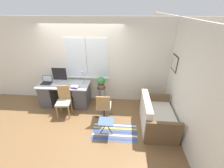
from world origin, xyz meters
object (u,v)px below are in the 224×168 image
at_px(monitor, 60,75).
at_px(desk_lamp, 83,74).
at_px(mouse, 68,85).
at_px(office_chair_swivel, 104,106).
at_px(book_stack, 75,87).
at_px(folding_stool, 106,122).
at_px(keyboard, 59,85).
at_px(couch_loveseat, 156,118).
at_px(plant_stand, 101,89).
at_px(potted_plant, 101,82).
at_px(desk_chair_wooden, 64,100).
at_px(laptop, 47,82).

bearing_deg(monitor, desk_lamp, 0.77).
relative_size(monitor, desk_lamp, 1.23).
distance_m(mouse, office_chair_swivel, 1.35).
height_order(mouse, book_stack, book_stack).
distance_m(office_chair_swivel, folding_stool, 0.59).
xyz_separation_m(keyboard, mouse, (0.29, 0.01, 0.01)).
xyz_separation_m(book_stack, couch_loveseat, (2.35, -0.62, -0.51)).
relative_size(office_chair_swivel, folding_stool, 1.95).
xyz_separation_m(book_stack, plant_stand, (0.74, 0.31, -0.23)).
distance_m(mouse, potted_plant, 1.03).
relative_size(desk_chair_wooden, potted_plant, 2.50).
relative_size(keyboard, office_chair_swivel, 0.46).
relative_size(mouse, couch_loveseat, 0.06).
relative_size(mouse, office_chair_swivel, 0.09).
bearing_deg(mouse, laptop, 170.10).
bearing_deg(monitor, folding_stool, -39.91).
bearing_deg(potted_plant, mouse, -169.08).
distance_m(laptop, desk_chair_wooden, 0.94).
distance_m(desk_lamp, plant_stand, 0.75).
bearing_deg(folding_stool, keyboard, 144.85).
height_order(plant_stand, potted_plant, potted_plant).
height_order(laptop, folding_stool, laptop).
xyz_separation_m(book_stack, potted_plant, (0.74, 0.31, 0.04)).
bearing_deg(monitor, book_stack, -30.08).
bearing_deg(desk_lamp, office_chair_swivel, -46.81).
height_order(monitor, couch_loveseat, monitor).
relative_size(laptop, couch_loveseat, 0.24).
xyz_separation_m(mouse, book_stack, (0.26, -0.12, 0.02)).
bearing_deg(mouse, folding_stool, -40.95).
distance_m(desk_chair_wooden, plant_stand, 1.20).
distance_m(keyboard, office_chair_swivel, 1.60).
bearing_deg(potted_plant, plant_stand, 26.57).
bearing_deg(desk_chair_wooden, office_chair_swivel, -13.70).
bearing_deg(office_chair_swivel, desk_chair_wooden, -9.52).
distance_m(plant_stand, folding_stool, 1.38).
bearing_deg(office_chair_swivel, mouse, -27.45).
relative_size(monitor, book_stack, 2.15).
relative_size(laptop, plant_stand, 0.50).
bearing_deg(office_chair_swivel, keyboard, -22.48).
bearing_deg(potted_plant, laptop, -177.80).
bearing_deg(potted_plant, office_chair_swivel, -77.03).
height_order(mouse, office_chair_swivel, office_chair_swivel).
relative_size(laptop, monitor, 0.62).
distance_m(laptop, plant_stand, 1.75).
xyz_separation_m(book_stack, desk_chair_wooden, (-0.29, -0.29, -0.32)).
bearing_deg(plant_stand, monitor, 179.29).
xyz_separation_m(keyboard, office_chair_swivel, (1.47, -0.55, -0.31)).
relative_size(monitor, office_chair_swivel, 0.60).
height_order(desk_lamp, folding_stool, desk_lamp).
xyz_separation_m(desk_chair_wooden, office_chair_swivel, (1.21, -0.16, -0.02)).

